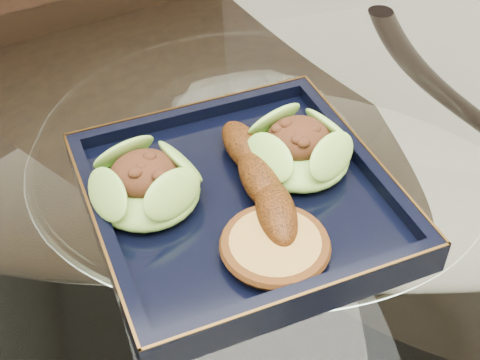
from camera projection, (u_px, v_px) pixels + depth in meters
name	position (u px, v px, depth m)	size (l,w,h in m)	color
dining_table	(254.00, 287.00, 0.77)	(1.13, 1.13, 0.77)	white
dining_chair	(129.00, 128.00, 0.99)	(0.55, 0.55, 1.07)	black
navy_plate	(240.00, 203.00, 0.63)	(0.27, 0.27, 0.02)	black
lettuce_wrap_left	(146.00, 187.00, 0.60)	(0.10, 0.10, 0.04)	#5D8B28
lettuce_wrap_right	(299.00, 152.00, 0.64)	(0.10, 0.10, 0.04)	#62AF32
roasted_plantain	(260.00, 178.00, 0.61)	(0.16, 0.03, 0.03)	#5E2C09
crumb_patty	(275.00, 247.00, 0.56)	(0.08, 0.08, 0.02)	#AE833A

